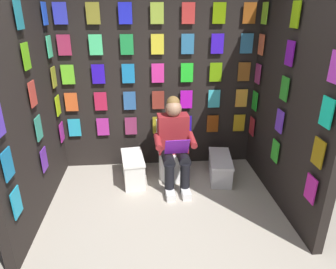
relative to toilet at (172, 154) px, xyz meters
name	(u,v)px	position (x,y,z in m)	size (l,w,h in m)	color
ground_plane	(171,264)	(0.16, 1.66, -0.33)	(30.00, 30.00, 0.00)	#B2A899
display_wall_back	(158,84)	(0.16, -0.43, 0.91)	(2.87, 0.14, 2.46)	black
display_wall_left	(289,103)	(-1.27, 0.64, 0.90)	(0.14, 2.03, 2.46)	black
display_wall_right	(27,109)	(1.60, 0.64, 0.90)	(0.14, 2.03, 2.46)	black
toilet	(172,154)	(0.00, 0.00, 0.00)	(0.41, 0.56, 0.77)	white
person_reading	(174,143)	(-0.01, 0.23, 0.27)	(0.54, 0.70, 1.19)	maroon
comic_longbox_near	(133,169)	(0.54, 0.13, -0.14)	(0.35, 0.62, 0.38)	white
comic_longbox_far	(220,167)	(-0.67, 0.13, -0.17)	(0.38, 0.71, 0.31)	silver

